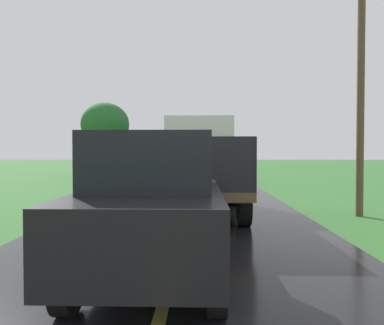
{
  "coord_description": "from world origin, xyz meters",
  "views": [
    {
      "loc": [
        0.42,
        1.5,
        1.76
      ],
      "look_at": [
        0.06,
        15.52,
        1.4
      ],
      "focal_mm": 35.05,
      "sensor_mm": 36.0,
      "label": 1
    }
  ],
  "objects_px": {
    "banana_truck_near": "(200,163)",
    "following_car": "(156,204)",
    "banana_truck_far": "(198,158)",
    "roadside_tree_near_left": "(105,124)",
    "utility_pole_roadside": "(361,85)"
  },
  "relations": [
    {
      "from": "utility_pole_roadside",
      "to": "roadside_tree_near_left",
      "type": "xyz_separation_m",
      "value": [
        -11.28,
        16.15,
        0.18
      ]
    },
    {
      "from": "banana_truck_near",
      "to": "banana_truck_far",
      "type": "distance_m",
      "value": 12.1
    },
    {
      "from": "roadside_tree_near_left",
      "to": "banana_truck_far",
      "type": "bearing_deg",
      "value": -27.93
    },
    {
      "from": "roadside_tree_near_left",
      "to": "utility_pole_roadside",
      "type": "bearing_deg",
      "value": -55.07
    },
    {
      "from": "banana_truck_near",
      "to": "following_car",
      "type": "height_order",
      "value": "banana_truck_near"
    },
    {
      "from": "banana_truck_near",
      "to": "roadside_tree_near_left",
      "type": "height_order",
      "value": "roadside_tree_near_left"
    },
    {
      "from": "banana_truck_far",
      "to": "following_car",
      "type": "height_order",
      "value": "banana_truck_far"
    },
    {
      "from": "roadside_tree_near_left",
      "to": "following_car",
      "type": "height_order",
      "value": "roadside_tree_near_left"
    },
    {
      "from": "banana_truck_far",
      "to": "roadside_tree_near_left",
      "type": "bearing_deg",
      "value": 152.07
    },
    {
      "from": "following_car",
      "to": "roadside_tree_near_left",
      "type": "bearing_deg",
      "value": 106.21
    },
    {
      "from": "roadside_tree_near_left",
      "to": "following_car",
      "type": "distance_m",
      "value": 22.65
    },
    {
      "from": "banana_truck_near",
      "to": "following_car",
      "type": "relative_size",
      "value": 1.42
    },
    {
      "from": "utility_pole_roadside",
      "to": "following_car",
      "type": "bearing_deg",
      "value": -132.53
    },
    {
      "from": "banana_truck_far",
      "to": "following_car",
      "type": "relative_size",
      "value": 1.42
    },
    {
      "from": "banana_truck_near",
      "to": "roadside_tree_near_left",
      "type": "distance_m",
      "value": 17.22
    }
  ]
}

